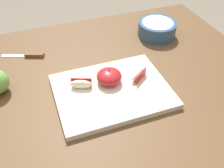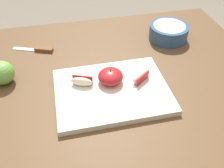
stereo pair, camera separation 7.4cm
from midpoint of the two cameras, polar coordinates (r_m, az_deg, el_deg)
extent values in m
cube|color=brown|center=(0.86, -0.24, 0.49)|extent=(1.17, 0.84, 0.03)
cube|color=brown|center=(1.53, 16.33, 0.94)|extent=(0.06, 0.06, 0.75)
cube|color=beige|center=(0.79, 2.67, -1.71)|extent=(0.35, 0.27, 0.02)
ellipsoid|color=#B21E23|center=(0.80, 2.31, 1.64)|extent=(0.08, 0.08, 0.04)
cylinder|color=#4C3319|center=(0.78, 2.36, 2.98)|extent=(0.00, 0.00, 0.01)
ellipsoid|color=#F4EACC|center=(0.82, 8.85, 1.58)|extent=(0.07, 0.06, 0.03)
cube|color=#B21E23|center=(0.81, 9.56, 1.22)|extent=(0.05, 0.04, 0.03)
ellipsoid|color=#F4EACC|center=(0.79, -4.20, 0.41)|extent=(0.07, 0.05, 0.03)
cube|color=#B21E23|center=(0.80, -4.02, 0.98)|extent=(0.06, 0.03, 0.03)
cube|color=silver|center=(1.04, -17.19, 7.43)|extent=(0.09, 0.05, 0.00)
cube|color=brown|center=(1.00, -13.04, 7.48)|extent=(0.07, 0.04, 0.01)
sphere|color=#70AD47|center=(0.87, -21.26, 2.26)|extent=(0.08, 0.08, 0.08)
cylinder|color=#2D517A|center=(1.08, 14.55, 11.13)|extent=(0.15, 0.15, 0.06)
cylinder|color=white|center=(1.07, 14.60, 11.41)|extent=(0.13, 0.13, 0.05)
camera|label=1|loc=(0.04, -87.26, 2.43)|focal=40.69mm
camera|label=2|loc=(0.04, 92.74, -2.43)|focal=40.69mm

